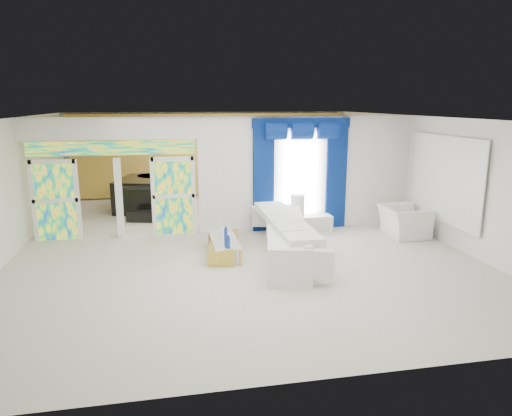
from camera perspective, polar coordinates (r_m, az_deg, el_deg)
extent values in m
plane|color=#B7AF9E|center=(11.51, -2.61, -4.10)|extent=(12.00, 12.00, 0.00)
cube|color=white|center=(12.61, 6.38, 4.31)|extent=(5.70, 0.18, 3.00)
cube|color=white|center=(11.99, -17.27, 9.27)|extent=(4.30, 0.18, 0.55)
cube|color=#994C3F|center=(12.43, -23.28, 0.87)|extent=(0.95, 0.04, 2.00)
cube|color=#994C3F|center=(12.13, -10.03, 1.46)|extent=(0.95, 0.04, 2.00)
cube|color=#994C3F|center=(12.02, -17.12, 7.02)|extent=(4.00, 0.05, 0.35)
cube|color=white|center=(12.45, 5.41, 3.99)|extent=(1.00, 0.02, 2.30)
cube|color=#031043|center=(12.19, 0.92, 3.62)|extent=(0.55, 0.10, 2.80)
cube|color=#031043|center=(12.75, 9.77, 3.84)|extent=(0.55, 0.10, 2.80)
cube|color=#031043|center=(12.29, 5.58, 10.30)|extent=(2.60, 0.12, 0.25)
cube|color=white|center=(11.99, 22.16, 3.25)|extent=(0.04, 2.70, 1.90)
cube|color=gold|center=(16.98, -5.60, 6.52)|extent=(9.70, 0.12, 2.90)
cube|color=white|center=(10.43, 3.65, -3.81)|extent=(1.61, 3.97, 0.74)
cube|color=gold|center=(10.52, -3.94, -4.71)|extent=(0.89, 1.76, 0.37)
cube|color=silver|center=(12.40, 6.37, -1.93)|extent=(1.28, 0.46, 0.42)
cylinder|color=silver|center=(12.19, 5.09, 0.27)|extent=(0.36, 0.36, 0.58)
imported|color=white|center=(12.46, 17.60, -1.57)|extent=(1.05, 1.20, 0.76)
cube|color=black|center=(15.25, -13.38, 1.71)|extent=(1.96, 2.29, 1.00)
cube|color=black|center=(13.76, -13.55, -0.97)|extent=(0.98, 0.58, 0.31)
cube|color=#A97854|center=(13.60, -22.67, -0.54)|extent=(0.69, 0.65, 0.88)
sphere|color=gold|center=(14.34, -14.04, 9.66)|extent=(0.60, 0.60, 0.60)
cylinder|color=white|center=(10.72, -4.06, -3.02)|extent=(0.11, 0.11, 0.11)
cylinder|color=white|center=(10.15, -3.30, -3.83)|extent=(0.10, 0.10, 0.14)
cylinder|color=navy|center=(10.44, -3.70, -3.13)|extent=(0.08, 0.08, 0.22)
cylinder|color=navy|center=(9.87, -3.43, -4.18)|extent=(0.09, 0.09, 0.19)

